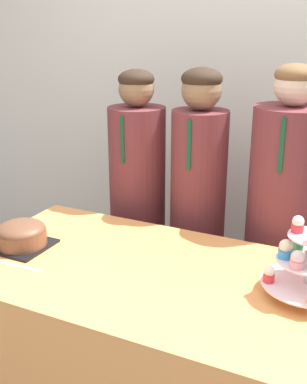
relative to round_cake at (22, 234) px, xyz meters
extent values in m
cube|color=silver|center=(0.57, 1.31, 0.56)|extent=(9.00, 0.06, 2.70)
cube|color=#EF9951|center=(0.57, 0.05, -0.42)|extent=(1.47, 0.78, 0.74)
cube|color=black|center=(0.00, 0.00, -0.05)|extent=(0.21, 0.21, 0.01)
cylinder|color=brown|center=(0.00, 0.00, -0.01)|extent=(0.20, 0.20, 0.06)
ellipsoid|color=brown|center=(0.00, 0.00, 0.02)|extent=(0.19, 0.19, 0.07)
cube|color=silver|center=(0.09, -0.14, -0.05)|extent=(0.22, 0.02, 0.00)
cylinder|color=silver|center=(1.08, 0.12, -0.01)|extent=(0.30, 0.30, 0.01)
cylinder|color=#E5333D|center=(1.03, 0.23, 0.00)|extent=(0.04, 0.04, 0.03)
sphere|color=beige|center=(1.03, 0.23, 0.03)|extent=(0.04, 0.04, 0.04)
cylinder|color=#E5333D|center=(0.96, 0.08, 0.00)|extent=(0.04, 0.04, 0.03)
sphere|color=white|center=(0.96, 0.08, 0.03)|extent=(0.04, 0.04, 0.04)
cylinder|color=#4CB766|center=(1.03, 0.18, 0.09)|extent=(0.04, 0.04, 0.03)
sphere|color=#F4E5C6|center=(1.03, 0.18, 0.11)|extent=(0.04, 0.04, 0.04)
cylinder|color=#3893DB|center=(1.00, 0.10, 0.09)|extent=(0.05, 0.05, 0.03)
sphere|color=#F4E5C6|center=(1.00, 0.10, 0.12)|extent=(0.04, 0.04, 0.04)
cylinder|color=pink|center=(1.05, 0.05, 0.09)|extent=(0.05, 0.05, 0.02)
sphere|color=silver|center=(1.05, 0.05, 0.11)|extent=(0.04, 0.04, 0.04)
cylinder|color=#E5333D|center=(1.03, 0.13, 0.17)|extent=(0.04, 0.04, 0.02)
sphere|color=white|center=(1.03, 0.13, 0.19)|extent=(0.04, 0.04, 0.04)
cylinder|color=brown|center=(0.16, 0.69, -0.19)|extent=(0.28, 0.28, 1.21)
sphere|color=#8E6B4C|center=(0.16, 0.69, 0.50)|extent=(0.17, 0.17, 0.17)
ellipsoid|color=#332319|center=(0.16, 0.69, 0.54)|extent=(0.17, 0.17, 0.09)
cube|color=#14472D|center=(0.16, 0.55, 0.28)|extent=(0.02, 0.01, 0.22)
cylinder|color=brown|center=(0.48, 0.69, -0.19)|extent=(0.26, 0.26, 1.21)
sphere|color=#8E6B4C|center=(0.48, 0.69, 0.51)|extent=(0.18, 0.18, 0.18)
ellipsoid|color=#332319|center=(0.48, 0.69, 0.56)|extent=(0.18, 0.18, 0.10)
cube|color=#14472D|center=(0.48, 0.56, 0.29)|extent=(0.02, 0.01, 0.22)
cylinder|color=brown|center=(0.88, 0.69, -0.16)|extent=(0.32, 0.32, 1.26)
sphere|color=beige|center=(0.88, 0.69, 0.55)|extent=(0.16, 0.16, 0.16)
ellipsoid|color=brown|center=(0.88, 0.69, 0.59)|extent=(0.17, 0.17, 0.09)
cube|color=#14472D|center=(0.88, 0.53, 0.34)|extent=(0.02, 0.01, 0.22)
camera|label=1|loc=(1.23, -1.34, 0.79)|focal=45.00mm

